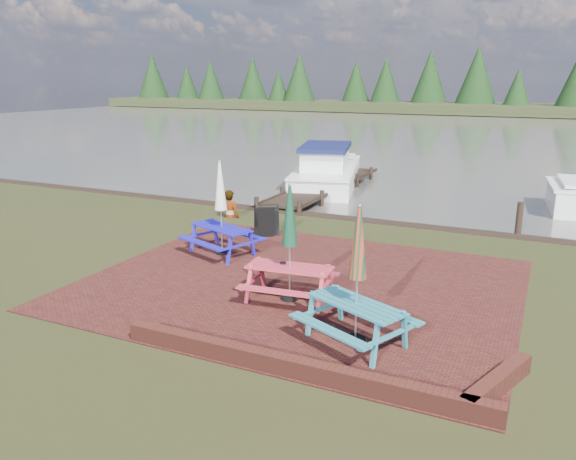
# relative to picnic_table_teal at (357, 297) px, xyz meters

# --- Properties ---
(ground) EXTENTS (120.00, 120.00, 0.00)m
(ground) POSITION_rel_picnic_table_teal_xyz_m (-1.98, 1.13, -0.83)
(ground) COLOR black
(ground) RESTS_ON ground
(paving) EXTENTS (9.00, 7.50, 0.02)m
(paving) POSITION_rel_picnic_table_teal_xyz_m (-1.98, 2.13, -0.82)
(paving) COLOR #3C1513
(paving) RESTS_ON ground
(brick_wall) EXTENTS (6.21, 1.79, 0.30)m
(brick_wall) POSITION_rel_picnic_table_teal_xyz_m (0.17, -1.28, -0.68)
(brick_wall) COLOR #4C1E16
(brick_wall) RESTS_ON ground
(water) EXTENTS (120.00, 60.00, 0.02)m
(water) POSITION_rel_picnic_table_teal_xyz_m (-1.98, 38.13, -0.83)
(water) COLOR #4A4940
(water) RESTS_ON ground
(far_treeline) EXTENTS (120.00, 10.00, 8.10)m
(far_treeline) POSITION_rel_picnic_table_teal_xyz_m (-1.98, 67.13, 2.45)
(far_treeline) COLOR black
(far_treeline) RESTS_ON ground
(picnic_table_teal) EXTENTS (2.19, 2.09, 2.38)m
(picnic_table_teal) POSITION_rel_picnic_table_teal_xyz_m (0.00, 0.00, 0.00)
(picnic_table_teal) COLOR #27737F
(picnic_table_teal) RESTS_ON ground
(picnic_table_red) EXTENTS (1.85, 1.68, 2.36)m
(picnic_table_red) POSITION_rel_picnic_table_teal_xyz_m (-1.80, 1.22, -0.00)
(picnic_table_red) COLOR #B52E3D
(picnic_table_red) RESTS_ON ground
(picnic_table_blue) EXTENTS (2.12, 2.01, 2.37)m
(picnic_table_blue) POSITION_rel_picnic_table_teal_xyz_m (-4.63, 3.25, -0.00)
(picnic_table_blue) COLOR #1A16A8
(picnic_table_blue) RESTS_ON ground
(chalkboard) EXTENTS (0.59, 0.78, 0.90)m
(chalkboard) POSITION_rel_picnic_table_teal_xyz_m (-4.33, 5.13, -0.37)
(chalkboard) COLOR black
(chalkboard) RESTS_ON ground
(jetty) EXTENTS (1.76, 9.08, 1.00)m
(jetty) POSITION_rel_picnic_table_teal_xyz_m (-5.48, 12.41, -0.72)
(jetty) COLOR black
(jetty) RESTS_ON ground
(boat_jetty) EXTENTS (4.15, 7.41, 2.04)m
(boat_jetty) POSITION_rel_picnic_table_teal_xyz_m (-5.93, 13.81, -0.42)
(boat_jetty) COLOR white
(boat_jetty) RESTS_ON ground
(person) EXTENTS (0.68, 0.48, 1.77)m
(person) POSITION_rel_picnic_table_teal_xyz_m (-6.44, 6.63, 0.05)
(person) COLOR gray
(person) RESTS_ON ground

